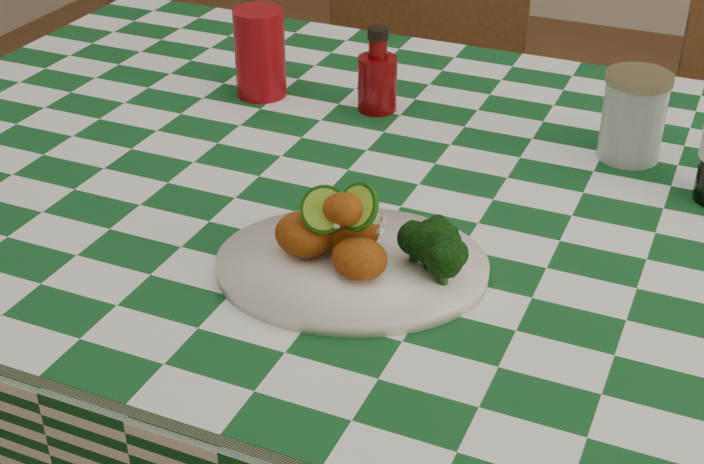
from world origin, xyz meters
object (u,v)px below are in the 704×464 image
at_px(dining_table, 410,409).
at_px(red_tumbler, 260,53).
at_px(ketchup_bottle, 378,70).
at_px(mason_jar, 633,116).
at_px(plate, 352,267).
at_px(wooden_chair_left, 411,134).
at_px(fried_chicken_pile, 347,227).

xyz_separation_m(dining_table, red_tumbler, (-0.33, 0.18, 0.46)).
bearing_deg(ketchup_bottle, mason_jar, -1.17).
bearing_deg(dining_table, plate, -89.00).
bearing_deg(wooden_chair_left, mason_jar, -57.32).
height_order(red_tumbler, mason_jar, red_tumbler).
xyz_separation_m(dining_table, ketchup_bottle, (-0.14, 0.20, 0.46)).
bearing_deg(ketchup_bottle, fried_chicken_pile, -71.89).
distance_m(fried_chicken_pile, mason_jar, 0.49).
bearing_deg(plate, ketchup_bottle, 108.82).
bearing_deg(ketchup_bottle, plate, -71.18).
bearing_deg(dining_table, mason_jar, 39.00).
xyz_separation_m(dining_table, wooden_chair_left, (-0.28, 0.73, 0.09)).
xyz_separation_m(fried_chicken_pile, wooden_chair_left, (-0.28, 0.96, -0.36)).
relative_size(dining_table, red_tumbler, 12.05).
xyz_separation_m(dining_table, fried_chicken_pile, (-0.00, -0.23, 0.45)).
height_order(dining_table, mason_jar, mason_jar).
distance_m(fried_chicken_pile, wooden_chair_left, 1.06).
bearing_deg(fried_chicken_pile, plate, 0.00).
height_order(mason_jar, wooden_chair_left, wooden_chair_left).
distance_m(plate, mason_jar, 0.49).
bearing_deg(mason_jar, fried_chicken_pile, -119.63).
relative_size(fried_chicken_pile, red_tumbler, 0.96).
xyz_separation_m(ketchup_bottle, mason_jar, (0.38, -0.01, -0.00)).
xyz_separation_m(red_tumbler, ketchup_bottle, (0.19, 0.02, -0.00)).
height_order(fried_chicken_pile, red_tumbler, red_tumbler).
relative_size(ketchup_bottle, wooden_chair_left, 0.13).
distance_m(ketchup_bottle, wooden_chair_left, 0.66).
relative_size(dining_table, plate, 5.35).
distance_m(dining_table, ketchup_bottle, 0.52).
distance_m(mason_jar, wooden_chair_left, 0.83).
relative_size(plate, wooden_chair_left, 0.32).
height_order(plate, red_tumbler, red_tumbler).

